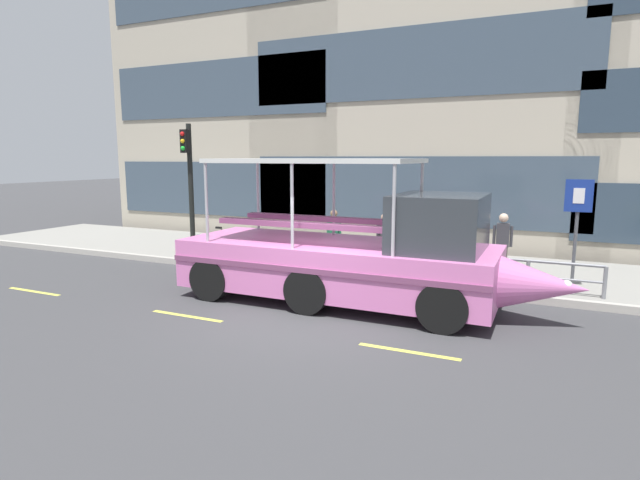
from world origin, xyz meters
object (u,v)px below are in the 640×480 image
Objects in this scene: pedestrian_mid_right at (334,230)px; duck_tour_boat at (358,257)px; pedestrian_mid_left at (384,236)px; traffic_light_pole at (189,177)px; parking_sign at (577,216)px; leaned_bicycle at (225,245)px; pedestrian_near_bow at (502,239)px.

duck_tour_boat is at bearing -59.02° from pedestrian_mid_right.
duck_tour_boat is 3.99m from pedestrian_mid_right.
traffic_light_pole is at bearing -175.56° from pedestrian_mid_left.
pedestrian_mid_right is at bearing 173.64° from parking_sign.
pedestrian_mid_right reaches higher than leaned_bicycle.
traffic_light_pole is 2.62× the size of pedestrian_mid_left.
duck_tour_boat is (5.52, -2.64, 0.53)m from leaned_bicycle.
leaned_bicycle is at bearing 154.46° from duck_tour_boat.
duck_tour_boat is 2.93m from pedestrian_mid_left.
leaned_bicycle is at bearing -176.95° from pedestrian_mid_left.
pedestrian_near_bow is 3.12m from pedestrian_mid_left.
pedestrian_near_bow is 4.87m from pedestrian_mid_right.
pedestrian_mid_left is at bearing -174.43° from pedestrian_near_bow.
pedestrian_mid_right is (3.47, 0.78, 0.58)m from leaned_bicycle.
leaned_bicycle is 6.14m from duck_tour_boat.
traffic_light_pole is 7.27m from duck_tour_boat.
parking_sign reaches higher than pedestrian_near_bow.
parking_sign is 6.64m from pedestrian_mid_right.
pedestrian_near_bow is 1.07× the size of pedestrian_mid_left.
duck_tour_boat is at bearing -20.01° from traffic_light_pole.
traffic_light_pole is 1.59× the size of parking_sign.
pedestrian_mid_left is at bearing 177.32° from parking_sign.
leaned_bicycle is (1.13, 0.22, -2.17)m from traffic_light_pole.
leaned_bicycle is at bearing -179.69° from parking_sign.
pedestrian_mid_right is at bearing 163.98° from pedestrian_mid_left.
parking_sign is 1.67× the size of pedestrian_mid_right.
pedestrian_mid_right is (-1.76, 0.51, -0.01)m from pedestrian_mid_left.
duck_tour_boat is (-4.49, -2.69, -0.89)m from parking_sign.
pedestrian_near_bow is at bearing 162.50° from parking_sign.
duck_tour_boat reaches higher than pedestrian_mid_left.
duck_tour_boat is 4.28m from pedestrian_near_bow.
traffic_light_pole is 2.65× the size of pedestrian_mid_right.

